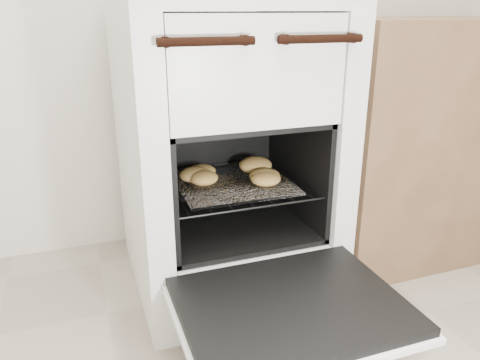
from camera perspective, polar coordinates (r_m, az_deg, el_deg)
name	(u,v)px	position (r m, az deg, el deg)	size (l,w,h in m)	color
stove	(224,150)	(1.60, -1.92, 3.66)	(0.65, 0.72, 1.00)	silver
oven_door	(291,308)	(1.25, 6.25, -15.27)	(0.59, 0.46, 0.04)	black
oven_rack	(231,184)	(1.56, -1.07, -0.44)	(0.47, 0.46, 0.01)	black
foil_sheet	(233,184)	(1.54, -0.81, -0.48)	(0.37, 0.33, 0.01)	white
baked_rolls	(234,173)	(1.56, -0.79, 0.90)	(0.35, 0.27, 0.06)	tan
counter	(418,136)	(2.05, 20.84, 5.06)	(0.91, 0.61, 0.91)	brown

